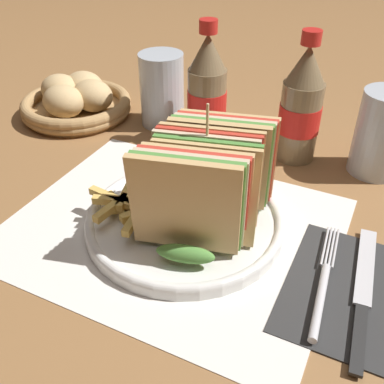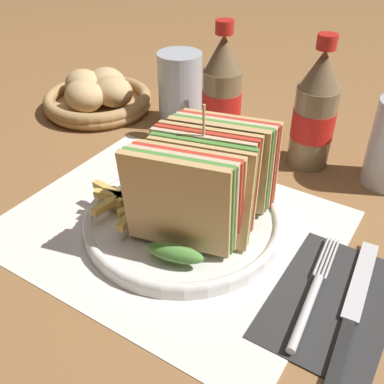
{
  "view_description": "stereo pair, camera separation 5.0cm",
  "coord_description": "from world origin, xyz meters",
  "px_view_note": "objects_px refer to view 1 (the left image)",
  "views": [
    {
      "loc": [
        0.17,
        -0.41,
        0.36
      ],
      "look_at": [
        -0.03,
        -0.0,
        0.04
      ],
      "focal_mm": 42.0,
      "sensor_mm": 36.0,
      "label": 1
    },
    {
      "loc": [
        0.21,
        -0.38,
        0.36
      ],
      "look_at": [
        -0.03,
        -0.0,
        0.04
      ],
      "focal_mm": 42.0,
      "sensor_mm": 36.0,
      "label": 2
    }
  ],
  "objects_px": {
    "glass_near": "(380,139)",
    "bread_basket": "(76,102)",
    "club_sandwich": "(208,183)",
    "knife": "(363,293)",
    "fork": "(322,288)",
    "coke_bottle_near": "(207,93)",
    "plate_main": "(185,220)",
    "coke_bottle_far": "(301,107)",
    "glass_far": "(162,95)"
  },
  "relations": [
    {
      "from": "bread_basket",
      "to": "knife",
      "type": "bearing_deg",
      "value": -22.56
    },
    {
      "from": "glass_near",
      "to": "glass_far",
      "type": "bearing_deg",
      "value": 179.75
    },
    {
      "from": "glass_near",
      "to": "club_sandwich",
      "type": "bearing_deg",
      "value": -123.93
    },
    {
      "from": "club_sandwich",
      "to": "bread_basket",
      "type": "distance_m",
      "value": 0.41
    },
    {
      "from": "glass_near",
      "to": "knife",
      "type": "bearing_deg",
      "value": -84.35
    },
    {
      "from": "glass_near",
      "to": "bread_basket",
      "type": "distance_m",
      "value": 0.51
    },
    {
      "from": "coke_bottle_far",
      "to": "bread_basket",
      "type": "height_order",
      "value": "coke_bottle_far"
    },
    {
      "from": "bread_basket",
      "to": "glass_near",
      "type": "bearing_deg",
      "value": 4.05
    },
    {
      "from": "glass_far",
      "to": "plate_main",
      "type": "bearing_deg",
      "value": -55.74
    },
    {
      "from": "plate_main",
      "to": "fork",
      "type": "bearing_deg",
      "value": -11.44
    },
    {
      "from": "plate_main",
      "to": "knife",
      "type": "distance_m",
      "value": 0.22
    },
    {
      "from": "coke_bottle_far",
      "to": "knife",
      "type": "bearing_deg",
      "value": -60.35
    },
    {
      "from": "fork",
      "to": "glass_far",
      "type": "bearing_deg",
      "value": 136.04
    },
    {
      "from": "club_sandwich",
      "to": "glass_near",
      "type": "height_order",
      "value": "club_sandwich"
    },
    {
      "from": "fork",
      "to": "coke_bottle_near",
      "type": "bearing_deg",
      "value": 129.45
    },
    {
      "from": "coke_bottle_near",
      "to": "fork",
      "type": "bearing_deg",
      "value": -45.5
    },
    {
      "from": "club_sandwich",
      "to": "bread_basket",
      "type": "bearing_deg",
      "value": 149.92
    },
    {
      "from": "coke_bottle_near",
      "to": "bread_basket",
      "type": "relative_size",
      "value": 0.98
    },
    {
      "from": "glass_far",
      "to": "coke_bottle_near",
      "type": "bearing_deg",
      "value": -14.3
    },
    {
      "from": "club_sandwich",
      "to": "fork",
      "type": "relative_size",
      "value": 1.03
    },
    {
      "from": "coke_bottle_near",
      "to": "glass_far",
      "type": "height_order",
      "value": "coke_bottle_near"
    },
    {
      "from": "plate_main",
      "to": "coke_bottle_far",
      "type": "height_order",
      "value": "coke_bottle_far"
    },
    {
      "from": "plate_main",
      "to": "coke_bottle_far",
      "type": "xyz_separation_m",
      "value": [
        0.08,
        0.23,
        0.07
      ]
    },
    {
      "from": "glass_near",
      "to": "bread_basket",
      "type": "relative_size",
      "value": 0.63
    },
    {
      "from": "bread_basket",
      "to": "coke_bottle_far",
      "type": "bearing_deg",
      "value": 3.67
    },
    {
      "from": "coke_bottle_near",
      "to": "plate_main",
      "type": "bearing_deg",
      "value": -72.25
    },
    {
      "from": "club_sandwich",
      "to": "coke_bottle_near",
      "type": "relative_size",
      "value": 0.92
    },
    {
      "from": "coke_bottle_near",
      "to": "glass_near",
      "type": "xyz_separation_m",
      "value": [
        0.26,
        0.02,
        -0.03
      ]
    },
    {
      "from": "bread_basket",
      "to": "plate_main",
      "type": "bearing_deg",
      "value": -32.15
    },
    {
      "from": "coke_bottle_near",
      "to": "coke_bottle_far",
      "type": "height_order",
      "value": "same"
    },
    {
      "from": "glass_far",
      "to": "coke_bottle_far",
      "type": "bearing_deg",
      "value": -2.97
    },
    {
      "from": "club_sandwich",
      "to": "coke_bottle_near",
      "type": "distance_m",
      "value": 0.24
    },
    {
      "from": "fork",
      "to": "knife",
      "type": "relative_size",
      "value": 0.84
    },
    {
      "from": "coke_bottle_near",
      "to": "glass_far",
      "type": "bearing_deg",
      "value": 165.7
    },
    {
      "from": "fork",
      "to": "glass_near",
      "type": "xyz_separation_m",
      "value": [
        0.01,
        0.27,
        0.04
      ]
    },
    {
      "from": "glass_far",
      "to": "glass_near",
      "type": "bearing_deg",
      "value": -0.25
    },
    {
      "from": "coke_bottle_near",
      "to": "glass_far",
      "type": "distance_m",
      "value": 0.1
    },
    {
      "from": "fork",
      "to": "coke_bottle_far",
      "type": "relative_size",
      "value": 0.89
    },
    {
      "from": "club_sandwich",
      "to": "fork",
      "type": "bearing_deg",
      "value": -13.04
    },
    {
      "from": "plate_main",
      "to": "club_sandwich",
      "type": "height_order",
      "value": "club_sandwich"
    },
    {
      "from": "coke_bottle_far",
      "to": "glass_near",
      "type": "bearing_deg",
      "value": 5.34
    },
    {
      "from": "knife",
      "to": "coke_bottle_near",
      "type": "height_order",
      "value": "coke_bottle_near"
    },
    {
      "from": "club_sandwich",
      "to": "coke_bottle_near",
      "type": "xyz_separation_m",
      "value": [
        -0.1,
        0.22,
        0.01
      ]
    },
    {
      "from": "coke_bottle_near",
      "to": "bread_basket",
      "type": "bearing_deg",
      "value": -176.85
    },
    {
      "from": "knife",
      "to": "bread_basket",
      "type": "bearing_deg",
      "value": 152.39
    },
    {
      "from": "plate_main",
      "to": "knife",
      "type": "height_order",
      "value": "plate_main"
    },
    {
      "from": "glass_near",
      "to": "glass_far",
      "type": "height_order",
      "value": "same"
    },
    {
      "from": "club_sandwich",
      "to": "coke_bottle_far",
      "type": "xyz_separation_m",
      "value": [
        0.05,
        0.23,
        0.01
      ]
    },
    {
      "from": "glass_near",
      "to": "plate_main",
      "type": "bearing_deg",
      "value": -128.89
    },
    {
      "from": "plate_main",
      "to": "club_sandwich",
      "type": "xyz_separation_m",
      "value": [
        0.03,
        -0.0,
        0.07
      ]
    }
  ]
}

